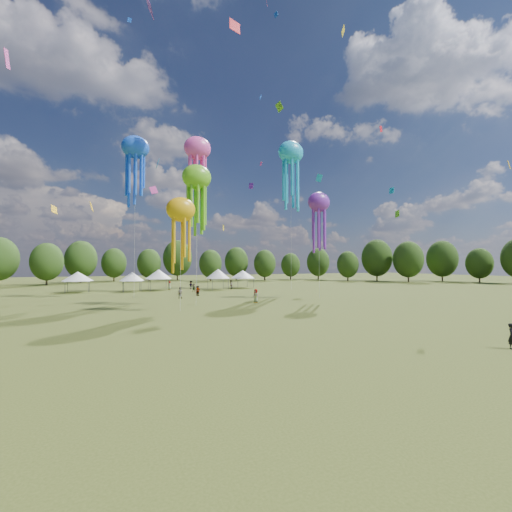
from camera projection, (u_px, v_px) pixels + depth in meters
name	position (u px, v px, depth m)	size (l,w,h in m)	color
ground	(415.00, 356.00, 18.99)	(300.00, 300.00, 0.00)	#384416
observer_main	(512.00, 336.00, 20.53)	(0.57, 0.37, 1.56)	black
spectator_near	(180.00, 293.00, 50.98)	(0.86, 0.67, 1.76)	gray
spectators_far	(205.00, 287.00, 63.06)	(12.72, 29.81, 1.90)	gray
festival_tents	(171.00, 275.00, 67.88)	(38.06, 9.25, 4.30)	#47474C
show_kites	(236.00, 173.00, 58.56)	(35.92, 26.48, 31.07)	#69C720
small_kites	(215.00, 118.00, 58.61)	(69.45, 57.84, 46.59)	#69C720
treeline	(169.00, 259.00, 74.81)	(201.57, 95.24, 13.43)	#38281C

